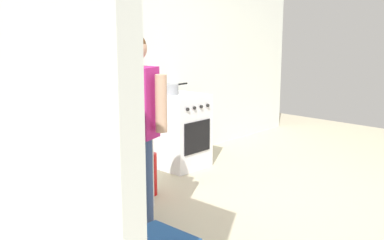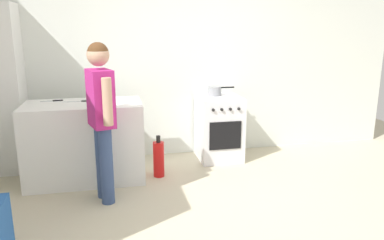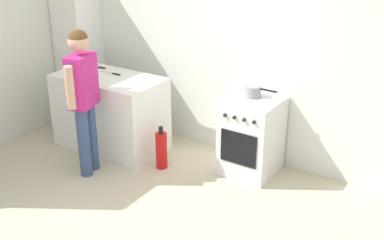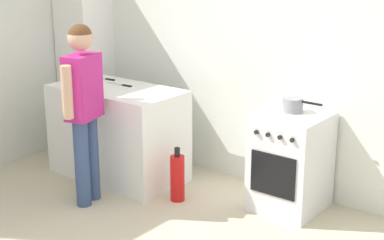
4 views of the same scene
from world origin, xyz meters
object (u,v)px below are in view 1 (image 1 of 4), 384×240
Objects in this scene: knife_utility at (17,118)px; person at (135,116)px; pot at (171,89)px; knife_chef at (55,114)px; oven_left at (178,131)px; fire_extinguisher at (150,174)px.

person is at bearing -55.12° from knife_utility.
pot is 1.16× the size of knife_chef.
pot is 1.78m from person.
oven_left is 0.49m from pot.
oven_left is at bearing 28.78° from fire_extinguisher.
oven_left is 2.11m from knife_utility.
pot reaches higher than oven_left.
knife_chef is 0.20× the size of person.
knife_utility is 0.81× the size of knife_chef.
oven_left is 2.36× the size of pot.
knife_chef is (0.29, -0.09, -0.00)m from knife_utility.
knife_chef is (-1.75, -0.27, 0.48)m from oven_left.
knife_chef reaches higher than fire_extinguisher.
person reaches higher than pot.
oven_left is at bearing 33.80° from person.
oven_left is 1.83m from knife_chef.
fire_extinguisher is at bearing 40.05° from person.
oven_left reaches higher than fire_extinguisher.
fire_extinguisher is at bearing -146.49° from pot.
pot is (-0.04, 0.07, 0.49)m from oven_left.
knife_chef is at bearing 110.57° from person.
knife_utility and knife_chef have the same top height.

